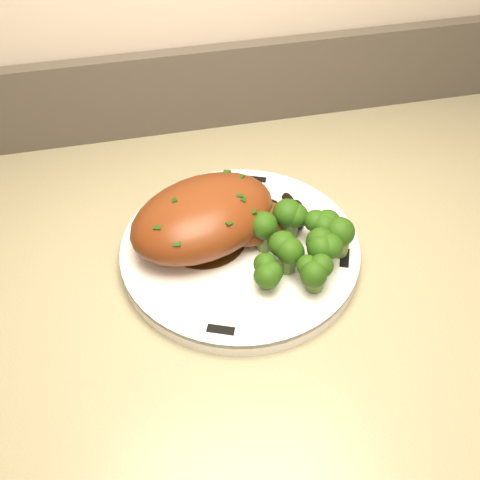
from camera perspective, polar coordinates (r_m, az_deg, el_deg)
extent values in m
cube|color=brown|center=(1.13, 15.93, -17.31)|extent=(2.02, 0.66, 0.87)
cube|color=#4C443A|center=(0.94, 14.56, 15.67)|extent=(2.08, 0.02, 0.12)
cylinder|color=white|center=(0.69, 0.00, -1.10)|extent=(0.29, 0.29, 0.02)
cube|color=black|center=(0.76, 1.45, 5.77)|extent=(0.03, 0.02, 0.00)
cube|color=black|center=(0.70, -9.51, 0.60)|extent=(0.02, 0.03, 0.00)
cube|color=black|center=(0.61, -1.84, -8.52)|extent=(0.03, 0.02, 0.00)
cube|color=black|center=(0.68, 9.88, -1.71)|extent=(0.02, 0.03, 0.00)
cylinder|color=#38200A|center=(0.69, -3.41, 0.19)|extent=(0.10, 0.10, 0.00)
ellipsoid|color=brown|center=(0.67, -3.54, 2.18)|extent=(0.20, 0.17, 0.07)
ellipsoid|color=brown|center=(0.68, 1.32, 1.60)|extent=(0.10, 0.08, 0.04)
cube|color=#193B0C|center=(0.63, -7.87, 2.40)|extent=(0.01, 0.01, 0.00)
cube|color=#193B0C|center=(0.64, -6.29, 3.40)|extent=(0.01, 0.01, 0.00)
cube|color=#193B0C|center=(0.64, -4.72, 4.23)|extent=(0.01, 0.01, 0.00)
cube|color=#193B0C|center=(0.65, -3.15, 4.90)|extent=(0.01, 0.01, 0.00)
cube|color=#193B0C|center=(0.66, -1.62, 5.42)|extent=(0.01, 0.01, 0.00)
cube|color=#193B0C|center=(0.67, -0.13, 5.77)|extent=(0.01, 0.01, 0.00)
cylinder|color=black|center=(0.72, 4.50, 2.76)|extent=(0.02, 0.01, 0.01)
cylinder|color=black|center=(0.72, 4.09, 3.37)|extent=(0.02, 0.02, 0.01)
cylinder|color=black|center=(0.73, 3.29, 3.82)|extent=(0.02, 0.02, 0.01)
cylinder|color=black|center=(0.73, 2.25, 3.55)|extent=(0.02, 0.02, 0.01)
cylinder|color=black|center=(0.73, 1.19, 3.56)|extent=(0.02, 0.02, 0.01)
cylinder|color=black|center=(0.72, 0.30, 3.38)|extent=(0.02, 0.03, 0.01)
cylinder|color=black|center=(0.72, -0.26, 2.55)|extent=(0.02, 0.02, 0.01)
cylinder|color=black|center=(0.71, -0.35, 2.20)|extent=(0.02, 0.02, 0.00)
cylinder|color=black|center=(0.70, 0.06, 1.92)|extent=(0.03, 0.03, 0.01)
cylinder|color=black|center=(0.70, 0.88, 1.27)|extent=(0.03, 0.03, 0.02)
cylinder|color=black|center=(0.70, 1.95, 1.37)|extent=(0.03, 0.03, 0.01)
cylinder|color=black|center=(0.70, 3.06, 1.72)|extent=(0.03, 0.03, 0.01)
cylinder|color=black|center=(0.71, 3.94, 1.74)|extent=(0.03, 0.03, 0.01)
cylinder|color=black|center=(0.71, 4.47, 2.41)|extent=(0.03, 0.03, 0.01)
cylinder|color=#5B7A33|center=(0.67, 2.36, 0.01)|extent=(0.02, 0.02, 0.03)
sphere|color=#163608|center=(0.66, 2.40, 1.03)|extent=(0.03, 0.03, 0.03)
cylinder|color=#5B7A33|center=(0.68, 4.72, 1.04)|extent=(0.02, 0.02, 0.03)
sphere|color=#163608|center=(0.67, 4.80, 2.06)|extent=(0.03, 0.03, 0.03)
cylinder|color=#5B7A33|center=(0.68, 7.64, 0.52)|extent=(0.02, 0.02, 0.03)
sphere|color=#163608|center=(0.67, 7.78, 1.54)|extent=(0.03, 0.03, 0.03)
cylinder|color=#5B7A33|center=(0.65, 4.51, -2.07)|extent=(0.02, 0.02, 0.03)
sphere|color=#163608|center=(0.64, 4.59, -1.04)|extent=(0.03, 0.03, 0.03)
cylinder|color=#5B7A33|center=(0.65, 7.75, -1.87)|extent=(0.02, 0.02, 0.03)
sphere|color=#163608|center=(0.64, 7.89, -0.86)|extent=(0.03, 0.03, 0.03)
cylinder|color=#5B7A33|center=(0.67, 9.47, -0.53)|extent=(0.02, 0.02, 0.03)
sphere|color=#163608|center=(0.66, 9.64, 0.49)|extent=(0.03, 0.03, 0.03)
cylinder|color=#5B7A33|center=(0.63, 2.59, -3.49)|extent=(0.02, 0.02, 0.03)
sphere|color=#163608|center=(0.62, 2.64, -2.47)|extent=(0.03, 0.03, 0.03)
cylinder|color=#5B7A33|center=(0.63, 7.12, -3.83)|extent=(0.02, 0.02, 0.03)
sphere|color=#163608|center=(0.62, 7.26, -2.82)|extent=(0.03, 0.03, 0.03)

